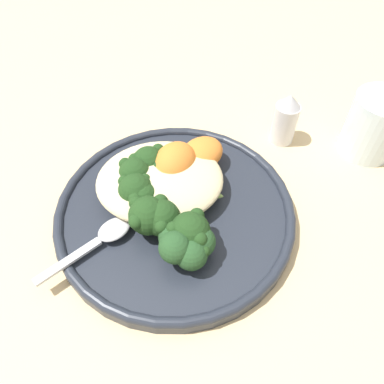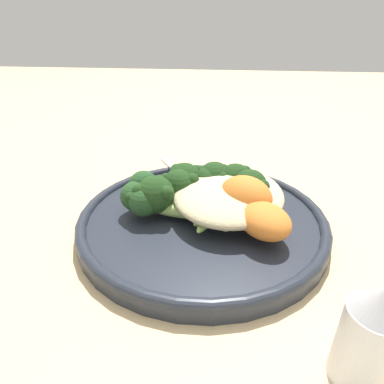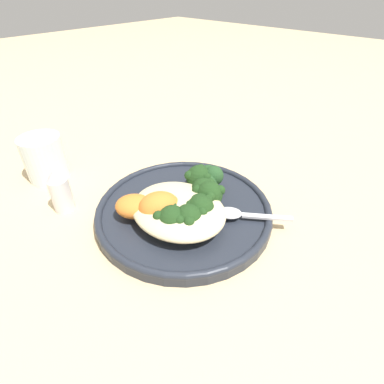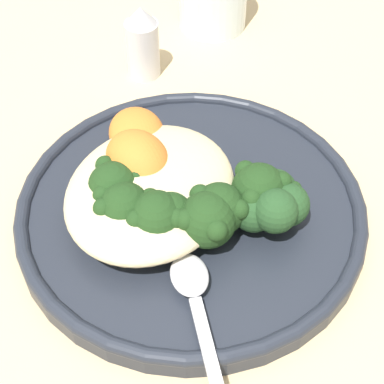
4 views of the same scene
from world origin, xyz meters
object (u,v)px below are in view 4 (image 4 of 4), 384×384
at_px(broccoli_stalk_7, 263,194).
at_px(sweet_potato_chunk_2, 137,133).
at_px(broccoli_stalk_1, 135,202).
at_px(spoon, 193,290).
at_px(quinoa_mound, 150,191).
at_px(broccoli_stalk_6, 249,188).
at_px(plate, 191,210).
at_px(broccoli_stalk_3, 173,210).
at_px(salt_shaker, 142,42).
at_px(broccoli_stalk_5, 214,201).
at_px(broccoli_stalk_0, 127,184).
at_px(sweet_potato_chunk_1, 138,161).
at_px(sweet_potato_chunk_0, 141,158).
at_px(broccoli_stalk_4, 205,213).
at_px(kale_tuft, 269,201).
at_px(broccoli_stalk_2, 159,213).

xyz_separation_m(broccoli_stalk_7, sweet_potato_chunk_2, (0.02, 0.12, 0.00)).
bearing_deg(broccoli_stalk_1, spoon, 73.14).
xyz_separation_m(quinoa_mound, broccoli_stalk_6, (0.03, -0.07, 0.00)).
relative_size(plate, broccoli_stalk_3, 2.81).
bearing_deg(salt_shaker, broccoli_stalk_5, -138.85).
distance_m(broccoli_stalk_0, broccoli_stalk_7, 0.11).
bearing_deg(broccoli_stalk_0, sweet_potato_chunk_1, -139.59).
bearing_deg(sweet_potato_chunk_0, plate, -106.74).
xyz_separation_m(plate, broccoli_stalk_4, (-0.02, -0.02, 0.03)).
xyz_separation_m(quinoa_mound, broccoli_stalk_7, (0.03, -0.08, -0.00)).
distance_m(broccoli_stalk_7, sweet_potato_chunk_2, 0.12).
bearing_deg(quinoa_mound, sweet_potato_chunk_0, 36.78).
relative_size(broccoli_stalk_6, broccoli_stalk_7, 1.08).
xyz_separation_m(plate, sweet_potato_chunk_0, (0.02, 0.05, 0.02)).
height_order(broccoli_stalk_4, broccoli_stalk_7, broccoli_stalk_4).
distance_m(broccoli_stalk_4, broccoli_stalk_5, 0.02).
xyz_separation_m(broccoli_stalk_5, broccoli_stalk_7, (0.03, -0.03, -0.00)).
distance_m(plate, broccoli_stalk_7, 0.06).
xyz_separation_m(broccoli_stalk_6, kale_tuft, (-0.01, -0.02, 0.00)).
height_order(broccoli_stalk_2, sweet_potato_chunk_1, sweet_potato_chunk_1).
height_order(plate, sweet_potato_chunk_0, sweet_potato_chunk_0).
xyz_separation_m(broccoli_stalk_7, kale_tuft, (-0.01, -0.01, 0.01)).
bearing_deg(broccoli_stalk_0, broccoli_stalk_2, 100.90).
xyz_separation_m(broccoli_stalk_1, broccoli_stalk_5, (0.03, -0.05, -0.00)).
relative_size(broccoli_stalk_4, sweet_potato_chunk_0, 1.80).
relative_size(broccoli_stalk_7, spoon, 1.00).
bearing_deg(broccoli_stalk_5, sweet_potato_chunk_2, -165.82).
relative_size(broccoli_stalk_1, salt_shaker, 1.60).
bearing_deg(quinoa_mound, broccoli_stalk_6, -65.87).
relative_size(broccoli_stalk_3, broccoli_stalk_4, 0.96).
height_order(quinoa_mound, kale_tuft, kale_tuft).
relative_size(quinoa_mound, broccoli_stalk_0, 1.46).
height_order(broccoli_stalk_2, broccoli_stalk_6, broccoli_stalk_6).
bearing_deg(broccoli_stalk_6, broccoli_stalk_5, -120.76).
distance_m(broccoli_stalk_7, sweet_potato_chunk_0, 0.11).
height_order(plate, broccoli_stalk_2, broccoli_stalk_2).
xyz_separation_m(broccoli_stalk_7, spoon, (-0.10, 0.02, -0.01)).
xyz_separation_m(broccoli_stalk_0, broccoli_stalk_1, (-0.01, -0.01, 0.00)).
distance_m(plate, sweet_potato_chunk_1, 0.06).
height_order(plate, broccoli_stalk_0, broccoli_stalk_0).
bearing_deg(broccoli_stalk_0, broccoli_stalk_1, 82.36).
relative_size(broccoli_stalk_1, broccoli_stalk_7, 1.19).
xyz_separation_m(sweet_potato_chunk_1, kale_tuft, (0.00, -0.11, -0.00)).
height_order(broccoli_stalk_5, broccoli_stalk_6, broccoli_stalk_6).
relative_size(broccoli_stalk_5, kale_tuft, 1.38).
relative_size(broccoli_stalk_3, salt_shaker, 1.30).
bearing_deg(broccoli_stalk_5, sweet_potato_chunk_0, -156.11).
bearing_deg(broccoli_stalk_4, sweet_potato_chunk_2, -161.39).
distance_m(broccoli_stalk_1, broccoli_stalk_6, 0.09).
distance_m(broccoli_stalk_0, sweet_potato_chunk_1, 0.02).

